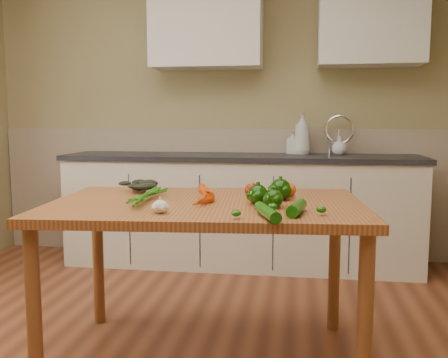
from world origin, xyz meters
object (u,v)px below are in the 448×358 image
carrot_bunch (186,194)px  tomato_a (252,190)px  zucchini_b (267,212)px  pepper_b (281,190)px  leafy_greens (136,182)px  soap_bottle_b (292,142)px  soap_bottle_c (339,145)px  table (206,220)px  zucchini_a (297,208)px  pepper_a (258,195)px  tomato_b (277,189)px  soap_bottle_a (302,133)px  garlic_bulb (160,207)px  pepper_c (274,199)px  tomato_c (289,190)px

carrot_bunch → tomato_a: size_ratio=3.47×
zucchini_b → tomato_a: bearing=101.8°
pepper_b → zucchini_b: bearing=-94.4°
leafy_greens → pepper_b: (0.78, -0.15, -0.00)m
soap_bottle_b → soap_bottle_c: soap_bottle_b is taller
table → zucchini_a: zucchini_a is taller
pepper_a → tomato_b: bearing=74.7°
table → tomato_b: size_ratio=20.66×
tomato_a → tomato_b: bearing=32.4°
soap_bottle_c → carrot_bunch: (-0.85, -1.80, -0.14)m
soap_bottle_a → garlic_bulb: size_ratio=5.12×
zucchini_b → garlic_bulb: bearing=175.5°
soap_bottle_a → pepper_a: (-0.21, -1.86, -0.23)m
garlic_bulb → zucchini_b: size_ratio=0.26×
soap_bottle_c → tomato_a: 1.72m
pepper_c → soap_bottle_a: bearing=86.1°
soap_bottle_c → zucchini_b: soap_bottle_c is taller
carrot_bunch → garlic_bulb: carrot_bunch is taller
soap_bottle_c → carrot_bunch: 2.00m
pepper_a → pepper_b: (0.10, 0.15, 0.01)m
soap_bottle_a → carrot_bunch: size_ratio=1.23×
pepper_b → zucchini_a: pepper_b is taller
tomato_b → zucchini_b: tomato_b is taller
soap_bottle_a → soap_bottle_c: bearing=-10.8°
soap_bottle_c → tomato_b: size_ratio=2.01×
carrot_bunch → tomato_c: carrot_bunch is taller
leafy_greens → zucchini_b: 0.96m
zucchini_b → leafy_greens: bearing=141.0°
leafy_greens → pepper_a: leafy_greens is taller
soap_bottle_a → pepper_c: soap_bottle_a is taller
carrot_bunch → table: bearing=10.8°
pepper_b → soap_bottle_c: bearing=76.4°
soap_bottle_a → tomato_a: size_ratio=4.27×
soap_bottle_b → zucchini_a: size_ratio=0.95×
garlic_bulb → tomato_b: 0.72m
soap_bottle_c → zucchini_b: 2.18m
garlic_bulb → tomato_a: tomato_a is taller
carrot_bunch → pepper_b: bearing=11.7°
table → soap_bottle_b: 1.88m
soap_bottle_b → tomato_b: soap_bottle_b is taller
zucchini_a → zucchini_b: bearing=-139.3°
soap_bottle_a → leafy_greens: soap_bottle_a is taller
leafy_greens → pepper_c: leafy_greens is taller
pepper_a → zucchini_b: 0.31m
soap_bottle_a → zucchini_a: 2.08m
soap_bottle_c → pepper_c: soap_bottle_c is taller
pepper_b → tomato_a: size_ratio=1.30×
pepper_a → tomato_b: pepper_a is taller
soap_bottle_c → pepper_b: (-0.41, -1.68, -0.13)m
tomato_c → soap_bottle_c: bearing=76.8°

